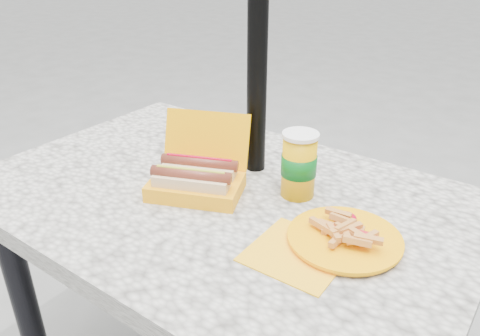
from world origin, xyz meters
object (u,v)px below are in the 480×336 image
Objects in this scene: umbrella_pole at (258,35)px; hotdog_box at (197,178)px; fries_plate at (341,238)px; soda_cup at (299,165)px.

hotdog_box is at bearing -101.55° from umbrella_pole.
fries_plate is at bearing -28.52° from umbrella_pole.
umbrella_pole is at bearing 151.48° from fries_plate.
umbrella_pole is 13.74× the size of soda_cup.
hotdog_box is at bearing -146.61° from soda_cup.
hotdog_box is (-0.04, -0.19, -0.31)m from umbrella_pole.
hotdog_box is 0.93× the size of fries_plate.
fries_plate is (0.37, 0.01, -0.03)m from hotdog_box.
soda_cup is at bearing 144.63° from fries_plate.
umbrella_pole is 0.37m from hotdog_box.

